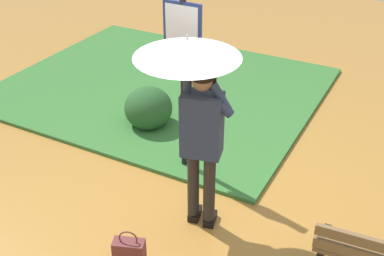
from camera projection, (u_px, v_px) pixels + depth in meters
name	position (u px, v px, depth m)	size (l,w,h in m)	color
ground_plane	(199.00, 209.00, 5.30)	(18.00, 18.00, 0.00)	#B27A33
grass_verge	(161.00, 87.00, 7.81)	(4.80, 4.00, 0.05)	#387533
person_with_umbrella	(194.00, 88.00, 4.35)	(0.96, 0.96, 2.04)	#2D2823
info_sign_post	(183.00, 57.00, 5.22)	(0.44, 0.07, 2.30)	black
handbag	(129.00, 251.00, 4.59)	(0.33, 0.24, 0.37)	brown
shrub_cluster	(147.00, 108.00, 6.68)	(0.72, 0.66, 0.59)	#285628
leaf_pile_by_bench	(203.00, 109.00, 7.13)	(0.48, 0.39, 0.11)	#A86023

